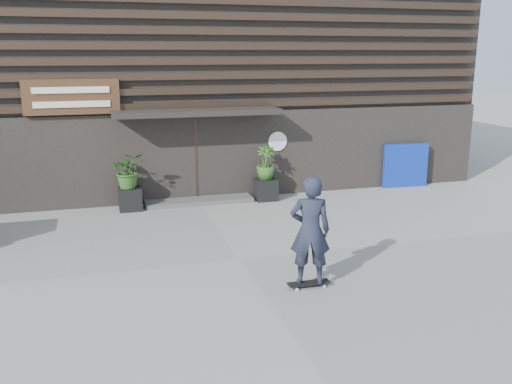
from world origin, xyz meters
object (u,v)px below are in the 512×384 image
object	(u,v)px
planter_pot_left	(130,199)
planter_pot_right	(266,189)
blue_tarp	(405,165)
skateboarder	(310,231)

from	to	relation	value
planter_pot_left	planter_pot_right	distance (m)	3.80
planter_pot_right	blue_tarp	xyz separation A→B (m)	(4.66, 0.30, 0.38)
planter_pot_right	skateboarder	size ratio (longest dim) A/B	0.29
planter_pot_left	skateboarder	size ratio (longest dim) A/B	0.29
planter_pot_left	blue_tarp	bearing A→B (deg)	2.03
planter_pot_right	blue_tarp	distance (m)	4.69
planter_pot_right	planter_pot_left	bearing A→B (deg)	180.00
blue_tarp	planter_pot_right	bearing A→B (deg)	-172.87
blue_tarp	skateboarder	distance (m)	8.54
planter_pot_left	blue_tarp	world-z (taller)	blue_tarp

